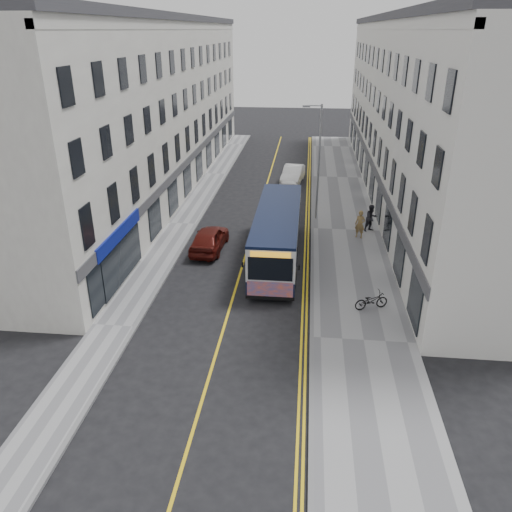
% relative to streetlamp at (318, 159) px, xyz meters
% --- Properties ---
extents(ground, '(140.00, 140.00, 0.00)m').
position_rel_streetlamp_xyz_m(ground, '(-4.17, -14.00, -4.38)').
color(ground, black).
rests_on(ground, ground).
extents(pavement_east, '(4.50, 64.00, 0.12)m').
position_rel_streetlamp_xyz_m(pavement_east, '(2.08, -2.00, -4.32)').
color(pavement_east, gray).
rests_on(pavement_east, ground).
extents(pavement_west, '(2.00, 64.00, 0.12)m').
position_rel_streetlamp_xyz_m(pavement_west, '(-9.17, -2.00, -4.32)').
color(pavement_west, gray).
rests_on(pavement_west, ground).
extents(kerb_east, '(0.18, 64.00, 0.13)m').
position_rel_streetlamp_xyz_m(kerb_east, '(-0.17, -2.00, -4.32)').
color(kerb_east, slate).
rests_on(kerb_east, ground).
extents(kerb_west, '(0.18, 64.00, 0.13)m').
position_rel_streetlamp_xyz_m(kerb_west, '(-8.17, -2.00, -4.32)').
color(kerb_west, slate).
rests_on(kerb_west, ground).
extents(road_centre_line, '(0.12, 64.00, 0.01)m').
position_rel_streetlamp_xyz_m(road_centre_line, '(-4.17, -2.00, -4.38)').
color(road_centre_line, yellow).
rests_on(road_centre_line, ground).
extents(road_dbl_yellow_inner, '(0.10, 64.00, 0.01)m').
position_rel_streetlamp_xyz_m(road_dbl_yellow_inner, '(-0.62, -2.00, -4.38)').
color(road_dbl_yellow_inner, yellow).
rests_on(road_dbl_yellow_inner, ground).
extents(road_dbl_yellow_outer, '(0.10, 64.00, 0.01)m').
position_rel_streetlamp_xyz_m(road_dbl_yellow_outer, '(-0.42, -2.00, -4.38)').
color(road_dbl_yellow_outer, yellow).
rests_on(road_dbl_yellow_outer, ground).
extents(terrace_east, '(6.00, 46.00, 13.00)m').
position_rel_streetlamp_xyz_m(terrace_east, '(7.33, 7.00, 2.12)').
color(terrace_east, silver).
rests_on(terrace_east, ground).
extents(terrace_west, '(6.00, 46.00, 13.00)m').
position_rel_streetlamp_xyz_m(terrace_west, '(-13.17, 7.00, 2.12)').
color(terrace_west, silver).
rests_on(terrace_west, ground).
extents(streetlamp, '(1.32, 0.18, 8.00)m').
position_rel_streetlamp_xyz_m(streetlamp, '(0.00, 0.00, 0.00)').
color(streetlamp, gray).
rests_on(streetlamp, ground).
extents(city_bus, '(2.48, 10.61, 3.08)m').
position_rel_streetlamp_xyz_m(city_bus, '(-2.24, -7.13, -2.70)').
color(city_bus, black).
rests_on(city_bus, ground).
extents(bicycle, '(1.78, 1.13, 0.88)m').
position_rel_streetlamp_xyz_m(bicycle, '(2.65, -12.48, -3.82)').
color(bicycle, black).
rests_on(bicycle, pavement_east).
extents(pedestrian_near, '(0.78, 0.66, 1.80)m').
position_rel_streetlamp_xyz_m(pedestrian_near, '(2.84, -3.32, -3.36)').
color(pedestrian_near, olive).
rests_on(pedestrian_near, pavement_east).
extents(pedestrian_far, '(1.12, 1.06, 1.82)m').
position_rel_streetlamp_xyz_m(pedestrian_far, '(3.68, -2.10, -3.35)').
color(pedestrian_far, black).
rests_on(pedestrian_far, pavement_east).
extents(car_white, '(2.11, 4.74, 1.51)m').
position_rel_streetlamp_xyz_m(car_white, '(-1.93, 9.27, -3.63)').
color(car_white, white).
rests_on(car_white, ground).
extents(car_maroon, '(1.99, 4.48, 1.50)m').
position_rel_streetlamp_xyz_m(car_maroon, '(-6.47, -6.07, -3.63)').
color(car_maroon, '#55130E').
rests_on(car_maroon, ground).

